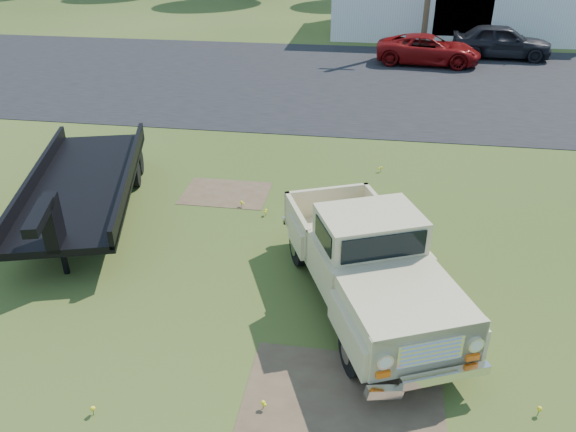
% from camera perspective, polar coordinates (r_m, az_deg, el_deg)
% --- Properties ---
extents(ground, '(140.00, 140.00, 0.00)m').
position_cam_1_polar(ground, '(11.36, -0.92, -6.14)').
color(ground, '#2F4215').
rests_on(ground, ground).
extents(asphalt_lot, '(90.00, 14.00, 0.02)m').
position_cam_1_polar(asphalt_lot, '(25.09, 4.99, 13.60)').
color(asphalt_lot, black).
rests_on(asphalt_lot, ground).
extents(dirt_patch_a, '(3.00, 2.00, 0.01)m').
position_cam_1_polar(dirt_patch_a, '(8.97, 5.65, -17.85)').
color(dirt_patch_a, brown).
rests_on(dirt_patch_a, ground).
extents(dirt_patch_b, '(2.20, 1.60, 0.01)m').
position_cam_1_polar(dirt_patch_b, '(14.70, -6.33, 2.31)').
color(dirt_patch_b, brown).
rests_on(dirt_patch_b, ground).
extents(vintage_pickup_truck, '(3.96, 5.66, 1.92)m').
position_cam_1_polar(vintage_pickup_truck, '(10.20, 8.06, -4.44)').
color(vintage_pickup_truck, tan).
rests_on(vintage_pickup_truck, ground).
extents(flatbed_trailer, '(4.09, 7.15, 1.85)m').
position_cam_1_polar(flatbed_trailer, '(14.08, -20.13, 3.57)').
color(flatbed_trailer, black).
rests_on(flatbed_trailer, ground).
extents(red_pickup, '(5.01, 2.64, 1.34)m').
position_cam_1_polar(red_pickup, '(28.40, 14.08, 16.05)').
color(red_pickup, maroon).
rests_on(red_pickup, ground).
extents(dark_sedan, '(4.84, 2.24, 1.61)m').
position_cam_1_polar(dark_sedan, '(30.66, 20.85, 16.24)').
color(dark_sedan, black).
rests_on(dark_sedan, ground).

